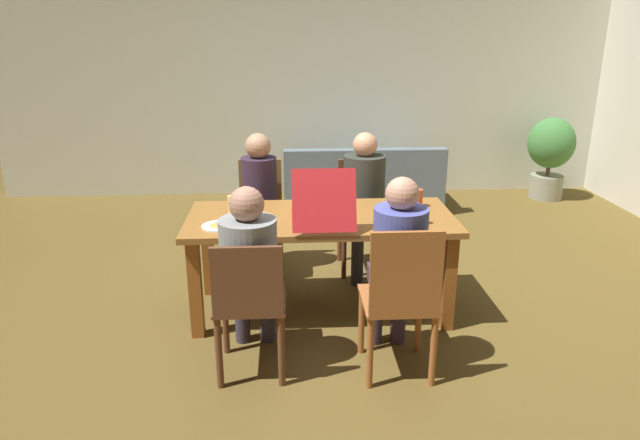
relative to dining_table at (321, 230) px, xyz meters
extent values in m
plane|color=brown|center=(0.00, 0.00, -0.64)|extent=(20.00, 20.00, 0.00)
cube|color=beige|center=(0.00, 3.32, 0.85)|extent=(7.50, 0.12, 2.98)
cube|color=#8F5D28|center=(0.00, 0.00, 0.08)|extent=(1.90, 0.84, 0.04)
cube|color=#93511E|center=(-0.86, -0.34, -0.29)|extent=(0.08, 0.08, 0.70)
cube|color=#93511E|center=(0.86, -0.34, -0.29)|extent=(0.08, 0.08, 0.70)
cube|color=#93511E|center=(-0.86, 0.34, -0.29)|extent=(0.08, 0.08, 0.70)
cube|color=#93511E|center=(0.86, 0.34, -0.29)|extent=(0.08, 0.08, 0.70)
cylinder|color=brown|center=(-0.65, -0.56, -0.41)|extent=(0.04, 0.04, 0.46)
cylinder|color=brown|center=(-0.29, -0.56, -0.41)|extent=(0.04, 0.04, 0.46)
cylinder|color=brown|center=(-0.65, -0.95, -0.41)|extent=(0.04, 0.04, 0.46)
cylinder|color=brown|center=(-0.29, -0.95, -0.41)|extent=(0.04, 0.04, 0.46)
cube|color=brown|center=(-0.47, -0.76, -0.17)|extent=(0.42, 0.45, 0.02)
cube|color=brown|center=(-0.47, -0.97, 0.05)|extent=(0.40, 0.03, 0.41)
cylinder|color=#372F3E|center=(-0.55, -0.42, -0.40)|extent=(0.10, 0.10, 0.48)
cylinder|color=#372F3E|center=(-0.39, -0.42, -0.40)|extent=(0.10, 0.10, 0.48)
cube|color=#372F3E|center=(-0.47, -0.58, -0.11)|extent=(0.30, 0.35, 0.11)
cylinder|color=gray|center=(-0.47, -0.76, 0.11)|extent=(0.34, 0.34, 0.45)
sphere|color=#AB7762|center=(-0.47, -0.76, 0.43)|extent=(0.20, 0.20, 0.20)
cylinder|color=brown|center=(-0.30, 0.60, -0.41)|extent=(0.04, 0.04, 0.46)
cylinder|color=brown|center=(-0.63, 0.60, -0.41)|extent=(0.04, 0.04, 0.46)
cylinder|color=brown|center=(-0.30, 1.00, -0.41)|extent=(0.04, 0.04, 0.46)
cylinder|color=brown|center=(-0.63, 1.00, -0.41)|extent=(0.04, 0.04, 0.46)
cube|color=brown|center=(-0.47, 0.80, -0.17)|extent=(0.39, 0.46, 0.02)
cube|color=brown|center=(-0.47, 1.02, 0.07)|extent=(0.37, 0.03, 0.46)
cylinder|color=#353C3B|center=(-0.40, 0.51, -0.40)|extent=(0.10, 0.10, 0.48)
cylinder|color=#353C3B|center=(-0.54, 0.51, -0.40)|extent=(0.10, 0.10, 0.48)
cube|color=#353C3B|center=(-0.47, 0.65, -0.11)|extent=(0.27, 0.31, 0.11)
cylinder|color=#312436|center=(-0.47, 0.80, 0.12)|extent=(0.30, 0.30, 0.47)
sphere|color=tan|center=(-0.47, 0.80, 0.46)|extent=(0.21, 0.21, 0.21)
cylinder|color=#9E5A29|center=(0.22, -0.62, -0.41)|extent=(0.04, 0.04, 0.46)
cylinder|color=#9E5A29|center=(0.60, -0.62, -0.41)|extent=(0.04, 0.04, 0.46)
cylinder|color=#9E5A29|center=(0.22, -1.00, -0.41)|extent=(0.04, 0.04, 0.46)
cylinder|color=#9E5A29|center=(0.60, -1.00, -0.41)|extent=(0.04, 0.04, 0.46)
cube|color=#9E5A29|center=(0.41, -0.81, -0.17)|extent=(0.43, 0.44, 0.02)
cube|color=#9E5A29|center=(0.41, -1.02, 0.09)|extent=(0.41, 0.03, 0.50)
cylinder|color=#392B43|center=(0.33, -0.50, -0.40)|extent=(0.10, 0.10, 0.48)
cylinder|color=#392B43|center=(0.49, -0.50, -0.40)|extent=(0.10, 0.10, 0.48)
cube|color=#392B43|center=(0.41, -0.64, -0.11)|extent=(0.28, 0.33, 0.11)
cylinder|color=#4C54A6|center=(0.41, -0.81, 0.15)|extent=(0.32, 0.32, 0.52)
sphere|color=tan|center=(0.41, -0.81, 0.49)|extent=(0.19, 0.19, 0.19)
cylinder|color=brown|center=(0.59, 0.56, -0.41)|extent=(0.04, 0.04, 0.46)
cylinder|color=brown|center=(0.23, 0.56, -0.41)|extent=(0.04, 0.04, 0.46)
cylinder|color=brown|center=(0.59, 0.95, -0.41)|extent=(0.04, 0.04, 0.46)
cylinder|color=brown|center=(0.23, 0.95, -0.41)|extent=(0.04, 0.04, 0.46)
cube|color=brown|center=(0.41, 0.75, -0.17)|extent=(0.42, 0.46, 0.02)
cube|color=brown|center=(0.41, 0.97, 0.07)|extent=(0.40, 0.03, 0.46)
cylinder|color=#35323D|center=(0.50, 0.43, -0.40)|extent=(0.10, 0.10, 0.48)
cylinder|color=#35323D|center=(0.32, 0.43, -0.40)|extent=(0.10, 0.10, 0.48)
cube|color=#35323D|center=(0.41, 0.58, -0.11)|extent=(0.31, 0.34, 0.11)
cylinder|color=#2F332C|center=(0.41, 0.75, 0.13)|extent=(0.35, 0.35, 0.49)
sphere|color=tan|center=(0.41, 0.75, 0.47)|extent=(0.20, 0.20, 0.20)
cube|color=red|center=(0.00, -0.07, 0.12)|extent=(0.42, 0.42, 0.03)
cylinder|color=gold|center=(0.00, -0.07, 0.14)|extent=(0.37, 0.37, 0.01)
cube|color=red|center=(0.00, -0.35, 0.32)|extent=(0.42, 0.16, 0.39)
cylinder|color=white|center=(0.54, 0.09, 0.11)|extent=(0.25, 0.25, 0.01)
cone|color=gold|center=(0.54, 0.09, 0.12)|extent=(0.11, 0.11, 0.02)
cylinder|color=white|center=(-0.70, -0.20, 0.11)|extent=(0.24, 0.24, 0.01)
cone|color=gold|center=(-0.70, -0.20, 0.12)|extent=(0.13, 0.13, 0.02)
cylinder|color=#E4CA61|center=(-0.51, -0.04, 0.16)|extent=(0.07, 0.07, 0.12)
cylinder|color=#B0472F|center=(0.68, -0.21, 0.16)|extent=(0.06, 0.06, 0.10)
cylinder|color=#B84A27|center=(0.73, 0.18, 0.17)|extent=(0.08, 0.08, 0.13)
cylinder|color=#E3CD64|center=(-0.63, 0.09, 0.17)|extent=(0.07, 0.07, 0.13)
cube|color=slate|center=(0.63, 2.60, -0.44)|extent=(1.79, 0.86, 0.39)
cube|color=slate|center=(0.63, 2.25, -0.06)|extent=(1.79, 0.16, 0.37)
cube|color=slate|center=(-0.17, 2.60, -0.16)|extent=(0.20, 0.82, 0.18)
cube|color=slate|center=(1.42, 2.60, -0.16)|extent=(0.20, 0.82, 0.18)
cylinder|color=gray|center=(2.97, 2.83, -0.49)|extent=(0.39, 0.39, 0.29)
cylinder|color=brown|center=(2.97, 2.83, -0.26)|extent=(0.05, 0.05, 0.18)
ellipsoid|color=#407B3B|center=(2.97, 2.83, 0.05)|extent=(0.55, 0.55, 0.61)
camera|label=1|loc=(-0.24, -3.91, 1.38)|focal=32.46mm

